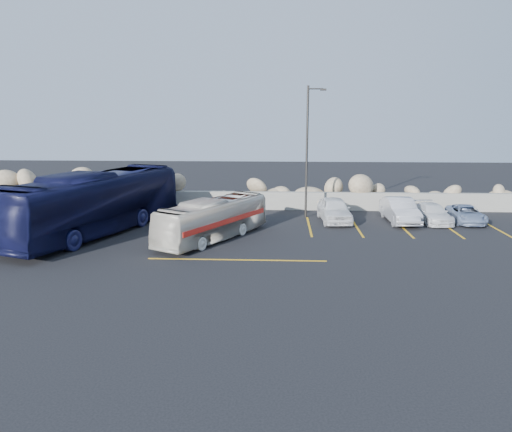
{
  "coord_description": "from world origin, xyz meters",
  "views": [
    {
      "loc": [
        0.92,
        -21.07,
        6.48
      ],
      "look_at": [
        -0.33,
        4.0,
        1.21
      ],
      "focal_mm": 35.0,
      "sensor_mm": 36.0,
      "label": 1
    }
  ],
  "objects_px": {
    "lamppost": "(308,148)",
    "vintage_bus": "(213,219)",
    "car_a": "(334,210)",
    "tour_coach": "(95,203)",
    "car_d": "(466,214)",
    "car_c": "(432,213)",
    "car_b": "(400,210)"
  },
  "relations": [
    {
      "from": "lamppost",
      "to": "car_c",
      "type": "relative_size",
      "value": 2.13
    },
    {
      "from": "vintage_bus",
      "to": "car_d",
      "type": "relative_size",
      "value": 2.09
    },
    {
      "from": "lamppost",
      "to": "tour_coach",
      "type": "relative_size",
      "value": 0.66
    },
    {
      "from": "car_b",
      "to": "lamppost",
      "type": "bearing_deg",
      "value": 166.74
    },
    {
      "from": "vintage_bus",
      "to": "car_c",
      "type": "distance_m",
      "value": 13.34
    },
    {
      "from": "car_b",
      "to": "car_d",
      "type": "height_order",
      "value": "car_b"
    },
    {
      "from": "car_a",
      "to": "car_d",
      "type": "bearing_deg",
      "value": -3.54
    },
    {
      "from": "car_a",
      "to": "tour_coach",
      "type": "bearing_deg",
      "value": -168.3
    },
    {
      "from": "car_d",
      "to": "car_b",
      "type": "bearing_deg",
      "value": -175.91
    },
    {
      "from": "tour_coach",
      "to": "car_c",
      "type": "height_order",
      "value": "tour_coach"
    },
    {
      "from": "car_c",
      "to": "car_d",
      "type": "height_order",
      "value": "car_c"
    },
    {
      "from": "car_a",
      "to": "car_d",
      "type": "distance_m",
      "value": 7.82
    },
    {
      "from": "vintage_bus",
      "to": "car_a",
      "type": "height_order",
      "value": "vintage_bus"
    },
    {
      "from": "car_a",
      "to": "car_c",
      "type": "height_order",
      "value": "car_a"
    },
    {
      "from": "car_a",
      "to": "car_d",
      "type": "xyz_separation_m",
      "value": [
        7.81,
        0.09,
        -0.21
      ]
    },
    {
      "from": "tour_coach",
      "to": "car_d",
      "type": "bearing_deg",
      "value": 29.73
    },
    {
      "from": "car_b",
      "to": "car_c",
      "type": "xyz_separation_m",
      "value": [
        1.92,
        0.02,
        -0.17
      ]
    },
    {
      "from": "lamppost",
      "to": "vintage_bus",
      "type": "distance_m",
      "value": 8.28
    },
    {
      "from": "vintage_bus",
      "to": "car_a",
      "type": "relative_size",
      "value": 1.81
    },
    {
      "from": "tour_coach",
      "to": "car_c",
      "type": "bearing_deg",
      "value": 30.57
    },
    {
      "from": "vintage_bus",
      "to": "car_b",
      "type": "relative_size",
      "value": 1.75
    },
    {
      "from": "vintage_bus",
      "to": "car_d",
      "type": "distance_m",
      "value": 15.25
    },
    {
      "from": "car_b",
      "to": "car_c",
      "type": "distance_m",
      "value": 1.93
    },
    {
      "from": "tour_coach",
      "to": "car_b",
      "type": "distance_m",
      "value": 17.48
    },
    {
      "from": "vintage_bus",
      "to": "car_d",
      "type": "xyz_separation_m",
      "value": [
        14.49,
        4.73,
        -0.55
      ]
    },
    {
      "from": "vintage_bus",
      "to": "car_a",
      "type": "xyz_separation_m",
      "value": [
        6.68,
        4.64,
        -0.34
      ]
    },
    {
      "from": "lamppost",
      "to": "car_a",
      "type": "height_order",
      "value": "lamppost"
    },
    {
      "from": "tour_coach",
      "to": "car_b",
      "type": "bearing_deg",
      "value": 31.75
    },
    {
      "from": "tour_coach",
      "to": "car_c",
      "type": "distance_m",
      "value": 19.37
    },
    {
      "from": "lamppost",
      "to": "car_d",
      "type": "bearing_deg",
      "value": -5.85
    },
    {
      "from": "lamppost",
      "to": "car_c",
      "type": "bearing_deg",
      "value": -8.02
    },
    {
      "from": "lamppost",
      "to": "car_b",
      "type": "height_order",
      "value": "lamppost"
    }
  ]
}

